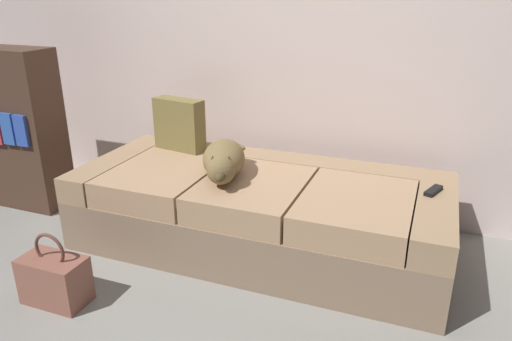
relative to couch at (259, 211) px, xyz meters
The scene contains 6 objects.
couch is the anchor object (origin of this frame).
dog_tan 0.38m from the couch, 156.63° to the right, with size 0.37×0.55×0.19m.
tv_remote 0.98m from the couch, ahead, with size 0.04×0.15×0.02m, color black.
throw_pillow 0.82m from the couch, 158.26° to the left, with size 0.34×0.12×0.34m, color olive.
handbag 1.16m from the couch, 129.81° to the right, with size 0.32×0.18×0.38m.
bookshelf 1.78m from the couch, behind, with size 0.56×0.30×1.10m.
Camera 1 is at (0.91, -1.38, 1.47)m, focal length 33.68 mm.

